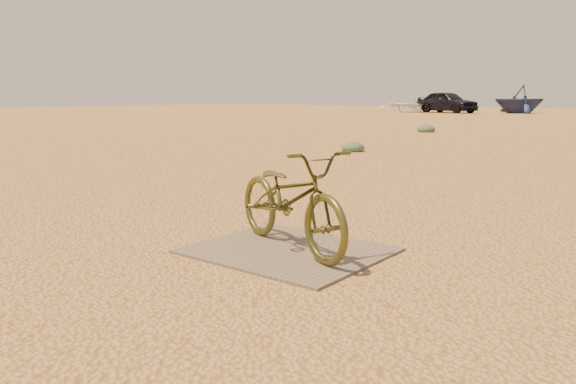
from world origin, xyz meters
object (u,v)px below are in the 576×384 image
Objects in this scene: bicycle at (290,198)px; boat_far_left at (519,99)px; plywood_board at (288,250)px; boat_near_left at (407,105)px; car at (447,102)px.

boat_far_left reaches higher than bicycle.
boat_far_left reaches higher than plywood_board.
bicycle is 41.29m from boat_far_left.
boat_near_left reaches higher than plywood_board.
car reaches higher than boat_near_left.
boat_far_left is at bearing -30.98° from boat_near_left.
plywood_board is 0.45m from bicycle.
plywood_board is 0.30× the size of boat_near_left.
car is 0.93× the size of boat_near_left.
boat_near_left is (-18.02, 38.28, 0.08)m from bicycle.
boat_near_left is 8.45m from boat_far_left.
boat_near_left is (-3.47, 0.20, -0.29)m from car.
bicycle is at bearing -37.01° from boat_far_left.
boat_far_left is (4.76, 2.02, 0.23)m from car.
bicycle is at bearing -142.57° from car.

